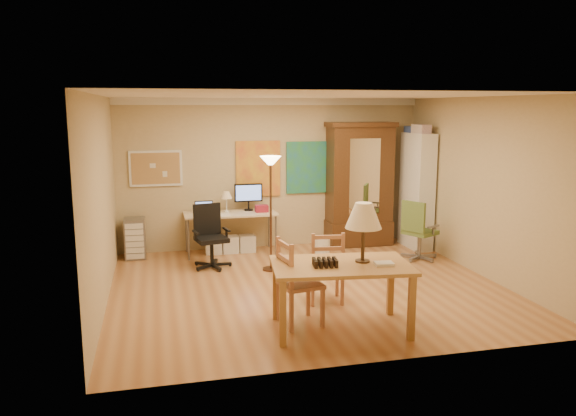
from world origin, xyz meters
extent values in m
plane|color=#9D6338|center=(0.00, 0.00, 0.00)|extent=(5.50, 5.50, 0.00)
cube|color=white|center=(0.00, 2.46, 2.64)|extent=(5.50, 0.08, 0.12)
cube|color=tan|center=(-2.05, 2.47, 1.50)|extent=(0.90, 0.04, 0.62)
cube|color=yellow|center=(-0.25, 2.47, 1.45)|extent=(0.80, 0.04, 1.00)
cube|color=teal|center=(0.65, 2.47, 1.45)|extent=(0.75, 0.04, 0.95)
cube|color=#9B6832|center=(-0.04, -1.59, 0.76)|extent=(1.67, 1.12, 0.04)
cube|color=#9B6832|center=(-0.80, -1.90, 0.37)|extent=(0.08, 0.08, 0.74)
cube|color=#9B6832|center=(0.62, -2.07, 0.37)|extent=(0.08, 0.08, 0.74)
cube|color=#9B6832|center=(-0.70, -1.11, 0.37)|extent=(0.08, 0.08, 0.74)
cube|color=#9B6832|center=(0.71, -1.28, 0.37)|extent=(0.08, 0.08, 0.74)
cylinder|color=#312010|center=(0.22, -1.57, 0.80)|extent=(0.17, 0.17, 0.02)
cylinder|color=#312010|center=(0.22, -1.57, 0.99)|extent=(0.04, 0.04, 0.42)
cone|color=#FFEAC7|center=(0.22, -1.57, 1.33)|extent=(0.42, 0.42, 0.29)
cube|color=silver|center=(0.41, -1.75, 0.80)|extent=(0.23, 0.18, 0.03)
cube|color=black|center=(-0.25, -1.64, 0.83)|extent=(0.32, 0.26, 0.08)
cube|color=#B67753|center=(0.07, -0.64, 0.46)|extent=(0.50, 0.48, 0.04)
cube|color=#B67753|center=(0.29, -0.48, 0.22)|extent=(0.05, 0.05, 0.44)
cube|color=#B67753|center=(-0.10, -0.43, 0.22)|extent=(0.05, 0.05, 0.44)
cube|color=#B67753|center=(0.24, -0.85, 0.22)|extent=(0.05, 0.05, 0.44)
cube|color=#B67753|center=(-0.15, -0.80, 0.22)|extent=(0.05, 0.05, 0.44)
cube|color=#B67753|center=(0.24, -0.85, 0.71)|extent=(0.05, 0.05, 0.51)
cube|color=#B67753|center=(-0.15, -0.80, 0.71)|extent=(0.05, 0.05, 0.51)
cube|color=#B67753|center=(0.05, -0.82, 0.76)|extent=(0.39, 0.08, 0.05)
cube|color=#B67753|center=(-0.45, -1.33, 0.49)|extent=(0.53, 0.54, 0.04)
cube|color=#B67753|center=(-0.23, -1.50, 0.23)|extent=(0.05, 0.05, 0.47)
cube|color=#B67753|center=(-0.29, -1.09, 0.23)|extent=(0.05, 0.05, 0.47)
cube|color=#B67753|center=(-0.62, -1.56, 0.23)|extent=(0.05, 0.05, 0.47)
cube|color=#B67753|center=(-0.68, -1.15, 0.23)|extent=(0.05, 0.05, 0.47)
cube|color=#B67753|center=(-0.62, -1.56, 0.77)|extent=(0.05, 0.05, 0.55)
cube|color=#B67753|center=(-0.68, -1.15, 0.77)|extent=(0.05, 0.05, 0.55)
cube|color=#B67753|center=(-0.65, -1.36, 0.82)|extent=(0.09, 0.42, 0.05)
cylinder|color=#462B1C|center=(-0.33, 0.95, 0.01)|extent=(0.27, 0.27, 0.03)
cylinder|color=#462B1C|center=(-0.33, 0.95, 0.87)|extent=(0.03, 0.03, 1.70)
cone|color=#FFE0A5|center=(-0.33, 0.95, 1.74)|extent=(0.33, 0.33, 0.14)
cube|color=#BEAD8B|center=(-0.82, 2.12, 0.71)|extent=(1.60, 0.70, 0.03)
cylinder|color=slate|center=(-1.57, 1.82, 0.35)|extent=(0.04, 0.04, 0.70)
cylinder|color=slate|center=(-0.07, 1.82, 0.35)|extent=(0.04, 0.04, 0.70)
cylinder|color=slate|center=(-1.57, 2.42, 0.35)|extent=(0.04, 0.04, 0.70)
cylinder|color=slate|center=(-0.07, 2.42, 0.35)|extent=(0.04, 0.04, 0.70)
cube|color=black|center=(-1.27, 2.07, 0.74)|extent=(0.32, 0.22, 0.02)
cube|color=black|center=(-1.27, 2.23, 0.84)|extent=(0.32, 0.06, 0.21)
cube|color=black|center=(-0.47, 2.27, 1.05)|extent=(0.50, 0.04, 0.32)
cone|color=#FFEAC7|center=(-0.87, 2.22, 1.03)|extent=(0.20, 0.20, 0.12)
cube|color=silver|center=(-0.97, 1.97, 0.73)|extent=(0.25, 0.32, 0.01)
cube|color=maroon|center=(-0.27, 2.07, 0.79)|extent=(0.22, 0.16, 0.12)
cube|color=white|center=(-1.12, 2.17, 0.15)|extent=(0.28, 0.24, 0.30)
cube|color=white|center=(-0.82, 2.17, 0.15)|extent=(0.28, 0.24, 0.30)
cube|color=silver|center=(-0.52, 2.17, 0.15)|extent=(0.28, 0.24, 0.30)
cylinder|color=black|center=(-1.23, 1.29, 0.24)|extent=(0.06, 0.06, 0.39)
cube|color=black|center=(-1.23, 1.29, 0.47)|extent=(0.55, 0.54, 0.07)
cube|color=black|center=(-1.28, 1.50, 0.76)|extent=(0.45, 0.14, 0.51)
cube|color=black|center=(-1.48, 1.24, 0.60)|extent=(0.10, 0.29, 0.03)
cube|color=black|center=(-0.98, 1.34, 0.60)|extent=(0.10, 0.29, 0.03)
cylinder|color=slate|center=(2.24, 1.00, 0.24)|extent=(0.06, 0.06, 0.39)
cube|color=#405E2A|center=(2.24, 1.00, 0.47)|extent=(0.62, 0.63, 0.07)
cube|color=#405E2A|center=(2.05, 0.90, 0.76)|extent=(0.26, 0.42, 0.51)
cube|color=slate|center=(2.36, 0.77, 0.61)|extent=(0.28, 0.17, 0.03)
cube|color=slate|center=(2.12, 1.22, 0.61)|extent=(0.28, 0.17, 0.03)
cube|color=slate|center=(-2.44, 2.20, 0.34)|extent=(0.34, 0.39, 0.69)
cube|color=silver|center=(-2.44, 1.99, 0.34)|extent=(0.29, 0.02, 0.59)
cube|color=#38200F|center=(1.61, 2.24, 1.10)|extent=(1.15, 0.52, 2.20)
cube|color=#38200F|center=(1.61, 2.24, 0.23)|extent=(1.20, 0.57, 0.44)
cube|color=white|center=(1.61, 1.97, 1.31)|extent=(0.58, 0.01, 1.36)
cube|color=#38200F|center=(1.61, 2.24, 2.24)|extent=(1.24, 0.59, 0.08)
cube|color=white|center=(2.55, 1.80, 1.04)|extent=(0.31, 0.84, 2.09)
cube|color=#993333|center=(2.51, 1.64, 0.50)|extent=(0.19, 0.42, 0.25)
cube|color=#334C99|center=(2.51, 2.01, 1.73)|extent=(0.19, 0.29, 0.21)
cylinder|color=silver|center=(0.64, 1.43, 0.18)|extent=(0.29, 0.29, 0.36)
camera|label=1|loc=(-2.06, -7.46, 2.55)|focal=35.00mm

